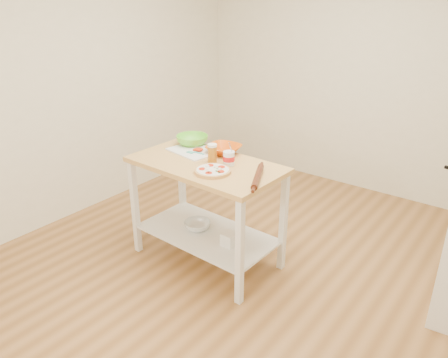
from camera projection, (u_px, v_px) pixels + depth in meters
The scene contains 13 objects.
room_shell at pixel (244, 113), 3.11m from camera, with size 4.04×4.54×2.74m.
prep_island at pixel (206, 191), 3.56m from camera, with size 1.25×0.71×0.90m.
pizza at pixel (213, 171), 3.26m from camera, with size 0.28×0.28×0.04m.
cutting_board at pixel (194, 150), 3.70m from camera, with size 0.45×0.36×0.04m.
spatula at pixel (195, 153), 3.63m from camera, with size 0.15×0.06×0.01m.
knife at pixel (196, 144), 3.83m from camera, with size 0.26×0.11×0.01m.
orange_bowl at pixel (224, 149), 3.65m from camera, with size 0.28×0.28×0.07m, color #D45007.
green_bowl at pixel (192, 140), 3.84m from camera, with size 0.28×0.28×0.09m, color #6CD633.
beer_pint at pixel (212, 153), 3.44m from camera, with size 0.08×0.08×0.15m.
yogurt_tub at pixel (229, 158), 3.39m from camera, with size 0.09×0.09×0.20m.
rolling_pin at pixel (258, 177), 3.14m from camera, with size 0.05×0.05×0.41m, color #532413.
shelf_glass_bowl at pixel (197, 225), 3.76m from camera, with size 0.23×0.23×0.07m, color silver.
shelf_bin at pixel (229, 239), 3.51m from camera, with size 0.11×0.11×0.11m, color white.
Camera 1 is at (1.73, -2.51, 2.15)m, focal length 35.00 mm.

